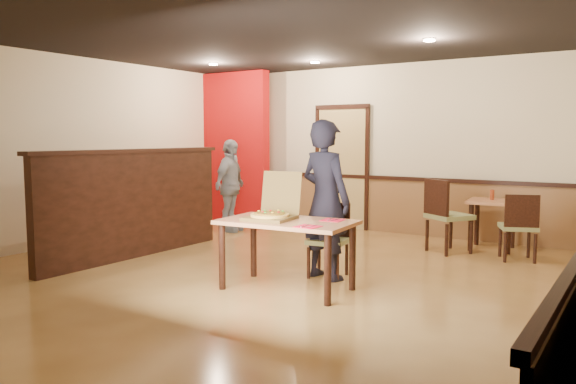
% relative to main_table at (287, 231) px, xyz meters
% --- Properties ---
extents(floor, '(7.00, 7.00, 0.00)m').
position_rel_main_table_xyz_m(floor, '(-0.60, 0.45, -0.63)').
color(floor, '#B98947').
rests_on(floor, ground).
extents(ceiling, '(7.00, 7.00, 0.00)m').
position_rel_main_table_xyz_m(ceiling, '(-0.60, 0.45, 2.17)').
color(ceiling, black).
rests_on(ceiling, wall_back).
extents(wall_back, '(7.00, 0.00, 7.00)m').
position_rel_main_table_xyz_m(wall_back, '(-0.60, 3.95, 0.77)').
color(wall_back, beige).
rests_on(wall_back, floor).
extents(wall_left, '(0.00, 7.00, 7.00)m').
position_rel_main_table_xyz_m(wall_left, '(-4.10, 0.45, 0.77)').
color(wall_left, beige).
rests_on(wall_left, floor).
extents(wainscot_back, '(7.00, 0.04, 0.90)m').
position_rel_main_table_xyz_m(wainscot_back, '(-0.60, 3.92, -0.18)').
color(wainscot_back, brown).
rests_on(wainscot_back, floor).
extents(chair_rail_back, '(7.00, 0.06, 0.06)m').
position_rel_main_table_xyz_m(chair_rail_back, '(-0.60, 3.90, 0.29)').
color(chair_rail_back, black).
rests_on(chair_rail_back, wall_back).
extents(back_door, '(0.90, 0.06, 2.10)m').
position_rel_main_table_xyz_m(back_door, '(-1.40, 3.91, 0.42)').
color(back_door, tan).
rests_on(back_door, wall_back).
extents(booth_partition, '(0.20, 3.10, 1.44)m').
position_rel_main_table_xyz_m(booth_partition, '(-2.60, 0.25, 0.11)').
color(booth_partition, black).
rests_on(booth_partition, floor).
extents(red_accent_panel, '(1.60, 0.20, 2.78)m').
position_rel_main_table_xyz_m(red_accent_panel, '(-3.50, 3.45, 0.77)').
color(red_accent_panel, '#A50B0C').
rests_on(red_accent_panel, floor).
extents(spot_a, '(0.14, 0.14, 0.02)m').
position_rel_main_table_xyz_m(spot_a, '(-2.90, 2.25, 2.15)').
color(spot_a, beige).
rests_on(spot_a, ceiling).
extents(spot_b, '(0.14, 0.14, 0.02)m').
position_rel_main_table_xyz_m(spot_b, '(-1.40, 2.95, 2.15)').
color(spot_b, beige).
rests_on(spot_b, ceiling).
extents(spot_c, '(0.14, 0.14, 0.02)m').
position_rel_main_table_xyz_m(spot_c, '(0.80, 1.95, 2.15)').
color(spot_c, beige).
rests_on(spot_c, ceiling).
extents(main_table, '(1.44, 0.90, 0.74)m').
position_rel_main_table_xyz_m(main_table, '(0.00, 0.00, 0.00)').
color(main_table, '#B9784D').
rests_on(main_table, floor).
extents(diner_chair, '(0.48, 0.48, 0.84)m').
position_rel_main_table_xyz_m(diner_chair, '(0.08, 0.78, -0.17)').
color(diner_chair, olive).
rests_on(diner_chair, floor).
extents(side_chair_left, '(0.70, 0.70, 1.02)m').
position_rel_main_table_xyz_m(side_chair_left, '(0.80, 2.77, -0.07)').
color(side_chair_left, olive).
rests_on(side_chair_left, floor).
extents(side_chair_right, '(0.57, 0.57, 0.88)m').
position_rel_main_table_xyz_m(side_chair_right, '(1.77, 2.77, -0.15)').
color(side_chair_right, olive).
rests_on(side_chair_right, floor).
extents(side_table, '(0.72, 0.72, 0.71)m').
position_rel_main_table_xyz_m(side_table, '(1.29, 3.38, -0.10)').
color(side_table, '#B9784D').
rests_on(side_table, floor).
extents(diner, '(0.74, 0.57, 1.80)m').
position_rel_main_table_xyz_m(diner, '(0.10, 0.64, 0.27)').
color(diner, black).
rests_on(diner, floor).
extents(passerby, '(0.57, 0.98, 1.56)m').
position_rel_main_table_xyz_m(passerby, '(-2.80, 2.53, 0.15)').
color(passerby, gray).
rests_on(passerby, floor).
extents(pizza_box, '(0.53, 0.60, 0.49)m').
position_rel_main_table_xyz_m(pizza_box, '(-0.18, -0.01, 0.17)').
color(pizza_box, brown).
rests_on(pizza_box, main_table).
extents(pizza, '(0.52, 0.52, 0.03)m').
position_rel_main_table_xyz_m(pizza, '(-0.18, -0.06, 0.16)').
color(pizza, '#F4C659').
rests_on(pizza, pizza_box).
extents(napkin_near, '(0.22, 0.22, 0.01)m').
position_rel_main_table_xyz_m(napkin_near, '(0.40, -0.25, 0.11)').
color(napkin_near, red).
rests_on(napkin_near, main_table).
extents(napkin_far, '(0.23, 0.23, 0.01)m').
position_rel_main_table_xyz_m(napkin_far, '(0.40, 0.25, 0.11)').
color(napkin_far, red).
rests_on(napkin_far, main_table).
extents(condiment, '(0.06, 0.06, 0.14)m').
position_rel_main_table_xyz_m(condiment, '(1.27, 3.44, 0.15)').
color(condiment, maroon).
rests_on(condiment, side_table).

